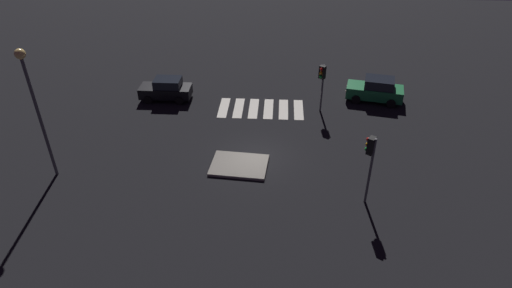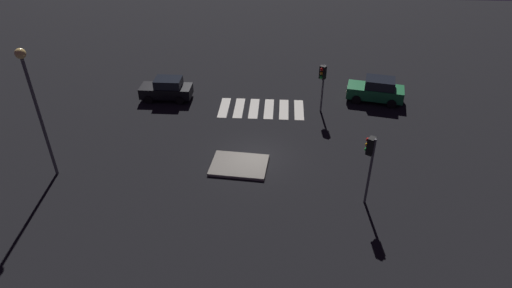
{
  "view_description": "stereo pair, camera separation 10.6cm",
  "coord_description": "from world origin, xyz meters",
  "views": [
    {
      "loc": [
        -1.35,
        22.85,
        15.8
      ],
      "look_at": [
        0.0,
        0.0,
        1.0
      ],
      "focal_mm": 30.43,
      "sensor_mm": 36.0,
      "label": 1
    },
    {
      "loc": [
        -1.46,
        22.84,
        15.8
      ],
      "look_at": [
        0.0,
        0.0,
        1.0
      ],
      "focal_mm": 30.43,
      "sensor_mm": 36.0,
      "label": 2
    }
  ],
  "objects": [
    {
      "name": "traffic_light_south",
      "position": [
        -4.42,
        -6.35,
        2.82
      ],
      "size": [
        0.54,
        0.53,
        3.72
      ],
      "rotation": [
        0.0,
        0.0,
        0.96
      ],
      "color": "#47474C",
      "rests_on": "ground"
    },
    {
      "name": "traffic_island",
      "position": [
        0.98,
        1.08,
        0.09
      ],
      "size": [
        3.66,
        2.87,
        0.18
      ],
      "color": "gray",
      "rests_on": "ground"
    },
    {
      "name": "car_green",
      "position": [
        -8.9,
        -8.5,
        0.93
      ],
      "size": [
        4.59,
        2.69,
        1.9
      ],
      "rotation": [
        0.0,
        0.0,
        -0.2
      ],
      "color": "#196B38",
      "rests_on": "ground"
    },
    {
      "name": "ground_plane",
      "position": [
        0.0,
        0.0,
        0.0
      ],
      "size": [
        80.0,
        80.0,
        0.0
      ],
      "primitive_type": "plane",
      "color": "black"
    },
    {
      "name": "car_black",
      "position": [
        7.57,
        -7.75,
        0.87
      ],
      "size": [
        4.07,
        1.92,
        1.77
      ],
      "rotation": [
        0.0,
        0.0,
        -0.0
      ],
      "color": "black",
      "rests_on": "ground"
    },
    {
      "name": "street_lamp",
      "position": [
        11.94,
        2.51,
        5.38
      ],
      "size": [
        0.56,
        0.56,
        7.93
      ],
      "color": "#47474C",
      "rests_on": "ground"
    },
    {
      "name": "crosswalk_near",
      "position": [
        -0.0,
        -6.54,
        0.01
      ],
      "size": [
        6.45,
        3.2,
        0.02
      ],
      "color": "silver",
      "rests_on": "ground"
    },
    {
      "name": "traffic_light_west",
      "position": [
        -6.18,
        3.94,
        3.15
      ],
      "size": [
        0.53,
        0.54,
        4.15
      ],
      "rotation": [
        0.0,
        0.0,
        -0.57
      ],
      "color": "#47474C",
      "rests_on": "ground"
    }
  ]
}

